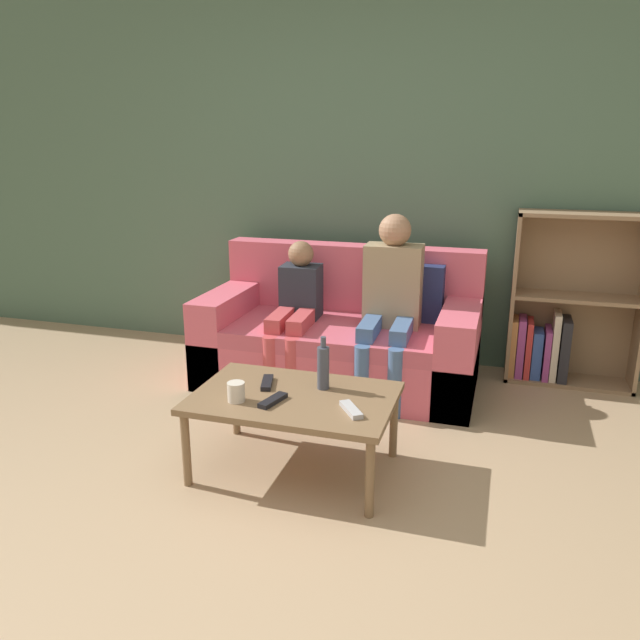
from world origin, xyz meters
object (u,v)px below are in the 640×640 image
object	(u,v)px
person_adult	(391,294)
tv_remote_1	(351,410)
couch	(342,339)
person_child	(296,306)
coffee_table	(294,402)
tv_remote_0	(267,383)
bookshelf	(564,315)
cup_near	(236,392)
tv_remote_2	(273,400)
bottle	(323,367)

from	to	relation	value
person_adult	tv_remote_1	world-z (taller)	person_adult
couch	person_child	world-z (taller)	person_child
coffee_table	person_adult	world-z (taller)	person_adult
coffee_table	tv_remote_0	bearing A→B (deg)	154.31
person_child	tv_remote_0	xyz separation A→B (m)	(0.19, -0.97, -0.11)
person_adult	person_child	size ratio (longest dim) A/B	1.21
couch	bookshelf	xyz separation A→B (m)	(1.36, 0.42, 0.16)
person_child	tv_remote_0	world-z (taller)	person_child
person_child	cup_near	bearing A→B (deg)	-87.09
bookshelf	tv_remote_0	world-z (taller)	bookshelf
person_adult	person_child	distance (m)	0.61
bookshelf	tv_remote_2	world-z (taller)	bookshelf
coffee_table	tv_remote_0	xyz separation A→B (m)	(-0.17, 0.08, 0.05)
bottle	bookshelf	bearing A→B (deg)	51.90
tv_remote_0	bottle	distance (m)	0.29
tv_remote_2	bottle	size ratio (longest dim) A/B	0.68
couch	tv_remote_0	xyz separation A→B (m)	(-0.08, -1.10, 0.12)
coffee_table	tv_remote_2	distance (m)	0.13
cup_near	tv_remote_1	xyz separation A→B (m)	(0.53, 0.04, -0.03)
cup_near	bookshelf	bearing A→B (deg)	49.26
person_adult	tv_remote_0	xyz separation A→B (m)	(-0.41, -1.01, -0.23)
bookshelf	tv_remote_0	xyz separation A→B (m)	(-1.44, -1.52, -0.04)
tv_remote_0	tv_remote_1	size ratio (longest dim) A/B	1.06
tv_remote_1	couch	bearing A→B (deg)	71.18
cup_near	tv_remote_0	bearing A→B (deg)	73.91
tv_remote_0	couch	bearing A→B (deg)	69.48
coffee_table	person_child	bearing A→B (deg)	108.61
tv_remote_0	tv_remote_1	world-z (taller)	same
bottle	coffee_table	bearing A→B (deg)	-132.44
couch	tv_remote_0	world-z (taller)	couch
tv_remote_0	bookshelf	bearing A→B (deg)	30.33
person_child	tv_remote_1	world-z (taller)	person_child
couch	bookshelf	bearing A→B (deg)	17.35
person_child	tv_remote_1	xyz separation A→B (m)	(0.65, -1.15, -0.11)
bottle	cup_near	bearing A→B (deg)	-142.64
person_adult	person_child	xyz separation A→B (m)	(-0.60, -0.04, -0.11)
bottle	person_adult	bearing A→B (deg)	82.15
tv_remote_0	bottle	world-z (taller)	bottle
couch	tv_remote_1	size ratio (longest dim) A/B	10.41
couch	coffee_table	world-z (taller)	couch
person_adult	tv_remote_0	size ratio (longest dim) A/B	6.23
bookshelf	tv_remote_2	distance (m)	2.17
tv_remote_0	person_adult	bearing A→B (deg)	51.79
couch	person_adult	bearing A→B (deg)	-14.86
couch	tv_remote_1	distance (m)	1.34
person_adult	cup_near	distance (m)	1.33
cup_near	tv_remote_2	size ratio (longest dim) A/B	0.51
bookshelf	couch	bearing A→B (deg)	-162.65
couch	bottle	bearing A→B (deg)	-79.76
cup_near	tv_remote_0	distance (m)	0.23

